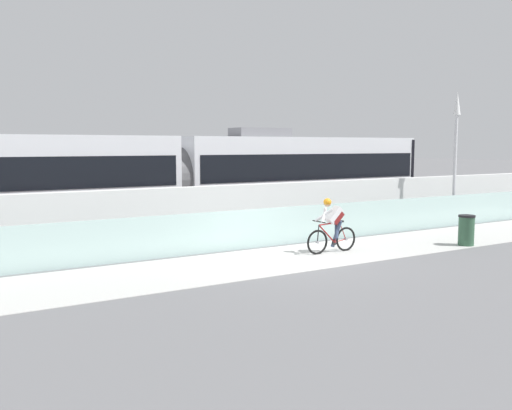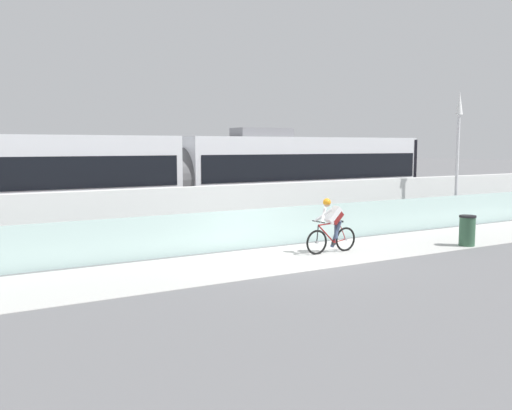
% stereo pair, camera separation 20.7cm
% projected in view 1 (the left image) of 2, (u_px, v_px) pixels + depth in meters
% --- Properties ---
extents(ground_plane, '(200.00, 200.00, 0.00)m').
position_uv_depth(ground_plane, '(289.00, 258.00, 15.38)').
color(ground_plane, slate).
extents(bike_path_deck, '(32.00, 3.20, 0.01)m').
position_uv_depth(bike_path_deck, '(289.00, 258.00, 15.38)').
color(bike_path_deck, beige).
rests_on(bike_path_deck, ground).
extents(glass_parapet, '(32.00, 0.05, 1.19)m').
position_uv_depth(glass_parapet, '(254.00, 228.00, 16.89)').
color(glass_parapet, silver).
rests_on(glass_parapet, ground).
extents(concrete_barrier_wall, '(32.00, 0.36, 1.80)m').
position_uv_depth(concrete_barrier_wall, '(226.00, 212.00, 18.39)').
color(concrete_barrier_wall, white).
rests_on(concrete_barrier_wall, ground).
extents(tram_rail_near, '(32.00, 0.08, 0.01)m').
position_uv_depth(tram_rail_near, '(195.00, 230.00, 20.60)').
color(tram_rail_near, '#595654').
rests_on(tram_rail_near, ground).
extents(tram_rail_far, '(32.00, 0.08, 0.01)m').
position_uv_depth(tram_rail_far, '(179.00, 225.00, 21.82)').
color(tram_rail_far, '#595654').
rests_on(tram_rail_far, ground).
extents(tram, '(22.56, 2.54, 3.81)m').
position_uv_depth(tram, '(174.00, 178.00, 20.75)').
color(tram, silver).
rests_on(tram, ground).
extents(cyclist_on_bike, '(1.77, 0.58, 1.61)m').
position_uv_depth(cyclist_on_bike, '(332.00, 226.00, 16.08)').
color(cyclist_on_bike, black).
rests_on(cyclist_on_bike, ground).
extents(lamp_post_antenna, '(0.28, 0.28, 5.20)m').
position_uv_depth(lamp_post_antenna, '(456.00, 141.00, 21.69)').
color(lamp_post_antenna, gray).
rests_on(lamp_post_antenna, ground).
extents(trash_bin, '(0.51, 0.51, 0.96)m').
position_uv_depth(trash_bin, '(466.00, 230.00, 17.28)').
color(trash_bin, '#33593F').
rests_on(trash_bin, ground).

